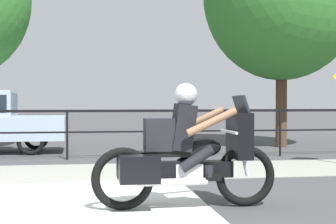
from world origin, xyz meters
name	(u,v)px	position (x,y,z in m)	size (l,w,h in m)	color
ground_plane	(51,212)	(0.00, 0.00, 0.00)	(120.00, 120.00, 0.00)	#424244
sidewalk_band	(63,173)	(0.00, 3.40, 0.01)	(44.00, 2.40, 0.01)	#99968E
crosswalk_band	(92,213)	(0.48, -0.20, 0.00)	(2.97, 6.00, 0.01)	silver
fence_railing	(67,120)	(0.00, 5.55, 0.90)	(36.00, 0.05, 1.15)	black
motorcycle	(184,153)	(1.63, -0.07, 0.69)	(2.34, 0.76, 1.57)	black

